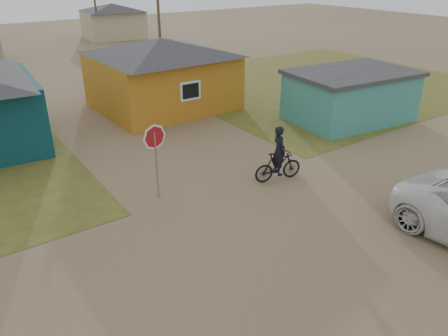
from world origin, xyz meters
The scene contains 9 objects.
ground centered at (0.00, 0.00, 0.00)m, with size 120.00×120.00×0.00m, color #886F4E.
grass_ne centered at (14.00, 13.00, 0.01)m, with size 20.00×18.00×0.00m, color olive.
house_yellow centered at (2.50, 14.00, 2.00)m, with size 7.72×6.76×3.90m.
shed_turquoise centered at (9.50, 6.50, 1.31)m, with size 6.71×4.93×2.60m.
house_beige_east centered at (10.00, 40.00, 1.86)m, with size 6.95×6.05×3.60m.
utility_pole_near centered at (6.50, 22.00, 4.14)m, with size 1.40×0.20×8.00m.
utility_pole_far centered at (7.50, 38.00, 4.14)m, with size 1.40×0.20×8.00m.
stop_sign centered at (-2.67, 4.62, 1.99)m, with size 0.88×0.26×2.74m.
cyclist centered at (1.71, 3.20, 0.80)m, with size 2.01×0.96×2.19m.
Camera 1 is at (-8.56, -7.96, 7.61)m, focal length 35.00 mm.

